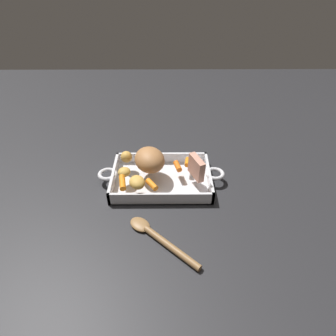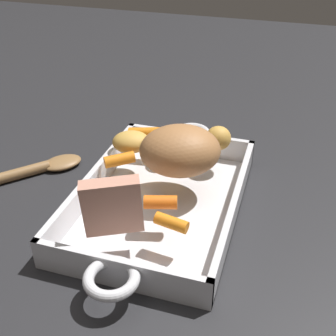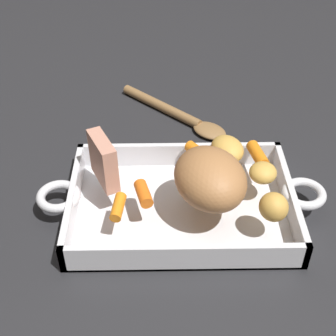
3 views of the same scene
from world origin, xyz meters
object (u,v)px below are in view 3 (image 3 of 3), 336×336
Objects in this scene: roast_slice_outer at (103,161)px; baby_carrot_center_left at (118,207)px; roasting_dish at (181,205)px; pork_roast at (210,178)px; potato_near_roast at (263,173)px; baby_carrot_center_right at (143,193)px; serving_spoon at (180,116)px; baby_carrot_short at (198,152)px; baby_carrot_southwest at (258,155)px; potato_whole at (227,149)px; potato_halved at (274,207)px.

roast_slice_outer is 1.67× the size of baby_carrot_center_left.
roast_slice_outer is at bearing -12.37° from roasting_dish.
potato_near_roast is at bearing -155.86° from pork_roast.
serving_spoon is (-0.06, -0.27, -0.05)m from baby_carrot_center_right.
pork_roast reaches higher than baby_carrot_short.
roast_slice_outer is 1.28× the size of baby_carrot_southwest.
potato_near_roast reaches higher than baby_carrot_southwest.
roast_slice_outer is 0.35× the size of serving_spoon.
baby_carrot_short is 0.05m from potato_whole.
baby_carrot_short is 0.18m from serving_spoon.
baby_carrot_southwest is 1.33× the size of potato_near_roast.
baby_carrot_southwest is 1.27× the size of baby_carrot_center_right.
potato_whole is at bearing -26.21° from serving_spoon.
baby_carrot_center_right is 0.18m from potato_halved.
baby_carrot_center_right reaches higher than serving_spoon.
serving_spoon is (0.12, -0.31, -0.06)m from potato_halved.
baby_carrot_short is 0.23× the size of serving_spoon.
baby_carrot_southwest reaches higher than serving_spoon.
baby_carrot_southwest is 1.35× the size of potato_halved.
pork_roast is 1.66× the size of roast_slice_outer.
pork_roast is at bearing 45.73° from baby_carrot_southwest.
roasting_dish is at bearing 45.40° from potato_whole.
baby_carrot_southwest is at bearing -169.64° from roast_slice_outer.
baby_carrot_center_left is at bearing 36.50° from baby_carrot_center_right.
potato_halved is (-0.12, 0.06, 0.05)m from roasting_dish.
baby_carrot_short is at bearing -134.76° from baby_carrot_center_left.
pork_roast reaches higher than potato_whole.
baby_carrot_center_right is at bearing -60.64° from serving_spoon.
baby_carrot_center_left is 0.97× the size of baby_carrot_center_right.
roast_slice_outer is 1.19× the size of potato_whole.
baby_carrot_southwest is at bearing -152.29° from baby_carrot_center_left.
potato_whole is 0.14m from potato_halved.
roast_slice_outer is 0.24m from potato_near_roast.
potato_whole is 1.43× the size of potato_near_roast.
potato_halved is (-0.00, 0.13, 0.01)m from baby_carrot_southwest.
roast_slice_outer is at bearing -19.49° from potato_halved.
potato_near_roast reaches higher than baby_carrot_center_right.
potato_halved is (-0.21, 0.02, 0.01)m from baby_carrot_center_left.
potato_whole is at bearing -111.17° from pork_roast.
baby_carrot_center_left is (0.13, 0.03, -0.03)m from pork_roast.
roasting_dish is 0.25m from serving_spoon.
roast_slice_outer reaches higher than baby_carrot_center_left.
pork_roast is at bearing 95.70° from baby_carrot_short.
serving_spoon is at bearing -83.30° from pork_roast.
roast_slice_outer is at bearing -75.89° from serving_spoon.
potato_whole reaches higher than serving_spoon.
potato_halved reaches higher than baby_carrot_center_right.
baby_carrot_southwest is 0.27× the size of serving_spoon.
baby_carrot_short is at bearing -55.45° from potato_halved.
potato_halved is (-0.05, 0.13, 0.00)m from potato_whole.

